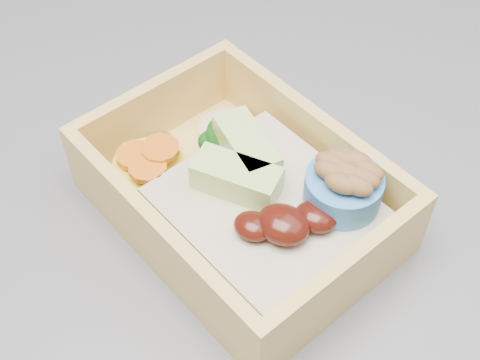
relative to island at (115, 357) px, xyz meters
The scene contains 2 objects.
island is the anchor object (origin of this frame).
bento_box 0.53m from the island, ahead, with size 0.24×0.21×0.08m.
Camera 1 is at (0.34, -0.37, 1.30)m, focal length 50.00 mm.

